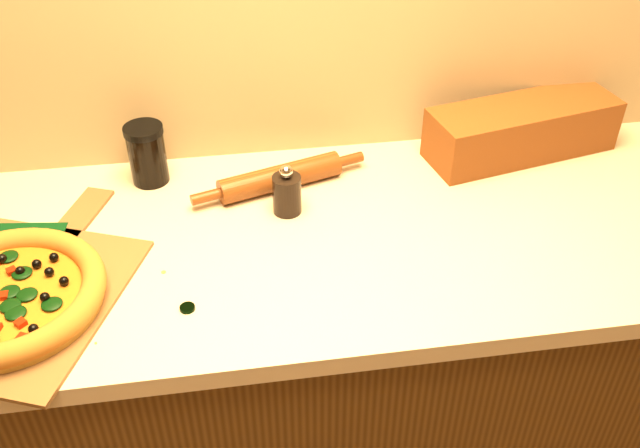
# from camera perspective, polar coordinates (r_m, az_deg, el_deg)

# --- Properties ---
(cabinet) EXTENTS (2.80, 0.65, 0.86)m
(cabinet) POSITION_cam_1_polar(r_m,az_deg,el_deg) (1.78, -2.37, -12.82)
(cabinet) COLOR #41280E
(cabinet) RESTS_ON ground
(countertop) EXTENTS (2.84, 0.68, 0.04)m
(countertop) POSITION_cam_1_polar(r_m,az_deg,el_deg) (1.46, -2.82, -1.53)
(countertop) COLOR beige
(countertop) RESTS_ON cabinet
(pizza_peel) EXTENTS (0.50, 0.60, 0.01)m
(pizza_peel) POSITION_cam_1_polar(r_m,az_deg,el_deg) (1.42, -23.06, -5.07)
(pizza_peel) COLOR brown
(pizza_peel) RESTS_ON countertop
(pizza) EXTENTS (0.35, 0.35, 0.05)m
(pizza) POSITION_cam_1_polar(r_m,az_deg,el_deg) (1.38, -23.83, -5.25)
(pizza) COLOR #A67529
(pizza) RESTS_ON pizza_peel
(bottle_cap) EXTENTS (0.03, 0.03, 0.01)m
(bottle_cap) POSITION_cam_1_polar(r_m,az_deg,el_deg) (1.31, -10.57, -6.61)
(bottle_cap) COLOR black
(bottle_cap) RESTS_ON countertop
(pepper_grinder) EXTENTS (0.06, 0.06, 0.11)m
(pepper_grinder) POSITION_cam_1_polar(r_m,az_deg,el_deg) (1.49, -2.67, 2.50)
(pepper_grinder) COLOR black
(pepper_grinder) RESTS_ON countertop
(rolling_pin) EXTENTS (0.39, 0.14, 0.06)m
(rolling_pin) POSITION_cam_1_polar(r_m,az_deg,el_deg) (1.57, -3.20, 3.74)
(rolling_pin) COLOR #612810
(rolling_pin) RESTS_ON countertop
(bread_bag) EXTENTS (0.47, 0.24, 0.12)m
(bread_bag) POSITION_cam_1_polar(r_m,az_deg,el_deg) (1.74, 15.84, 7.31)
(bread_bag) COLOR brown
(bread_bag) RESTS_ON countertop
(dark_jar) EXTENTS (0.09, 0.09, 0.14)m
(dark_jar) POSITION_cam_1_polar(r_m,az_deg,el_deg) (1.61, -13.66, 5.47)
(dark_jar) COLOR black
(dark_jar) RESTS_ON countertop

